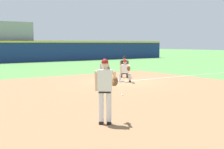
{
  "coord_description": "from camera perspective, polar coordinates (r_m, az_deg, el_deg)",
  "views": [
    {
      "loc": [
        -10.97,
        -14.82,
        2.29
      ],
      "look_at": [
        -4.31,
        -5.33,
        1.13
      ],
      "focal_mm": 50.0,
      "sensor_mm": 36.0,
      "label": 1
    }
  ],
  "objects": [
    {
      "name": "umpire",
      "position": [
        20.85,
        2.28,
        1.6
      ],
      "size": [
        0.68,
        0.66,
        1.46
      ],
      "color": "black",
      "rests_on": "ground"
    },
    {
      "name": "foul_line_stripe",
      "position": [
        24.24,
        16.98,
        0.08
      ],
      "size": [
        16.17,
        0.1,
        0.0
      ],
      "primitive_type": "cube",
      "color": "white",
      "rests_on": "ground"
    },
    {
      "name": "ground_plane",
      "position": [
        18.58,
        1.43,
        -1.36
      ],
      "size": [
        160.0,
        160.0,
        0.0
      ],
      "primitive_type": "plane",
      "color": "#518942"
    },
    {
      "name": "infield_dirt_patch",
      "position": [
        13.74,
        0.55,
        -3.86
      ],
      "size": [
        18.0,
        18.0,
        0.01
      ],
      "primitive_type": "cube",
      "color": "#936B47",
      "rests_on": "ground"
    },
    {
      "name": "baserunner",
      "position": [
        17.32,
        -1.41,
        0.76
      ],
      "size": [
        0.56,
        0.66,
        1.46
      ],
      "color": "black",
      "rests_on": "ground"
    },
    {
      "name": "first_base_bag",
      "position": [
        18.57,
        1.43,
        -1.22
      ],
      "size": [
        0.38,
        0.38,
        0.09
      ],
      "primitive_type": "cube",
      "color": "white",
      "rests_on": "ground"
    },
    {
      "name": "first_baseman",
      "position": [
        18.47,
        2.42,
        0.88
      ],
      "size": [
        0.71,
        1.09,
        1.34
      ],
      "color": "black",
      "rests_on": "ground"
    },
    {
      "name": "stadium_seating_block",
      "position": [
        41.2,
        -19.73,
        5.65
      ],
      "size": [
        6.98,
        4.2,
        4.9
      ],
      "color": "gray",
      "rests_on": "ground"
    },
    {
      "name": "outfield_wall",
      "position": [
        38.43,
        -18.52,
        4.09
      ],
      "size": [
        48.0,
        0.54,
        2.6
      ],
      "color": "navy",
      "rests_on": "ground"
    },
    {
      "name": "baseball",
      "position": [
        13.68,
        1.92,
        -3.76
      ],
      "size": [
        0.07,
        0.07,
        0.07
      ],
      "primitive_type": "sphere",
      "color": "white",
      "rests_on": "ground"
    },
    {
      "name": "pitcher",
      "position": [
        8.78,
        -1.18,
        -2.34
      ],
      "size": [
        0.85,
        0.54,
        1.86
      ],
      "color": "black",
      "rests_on": "ground"
    }
  ]
}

